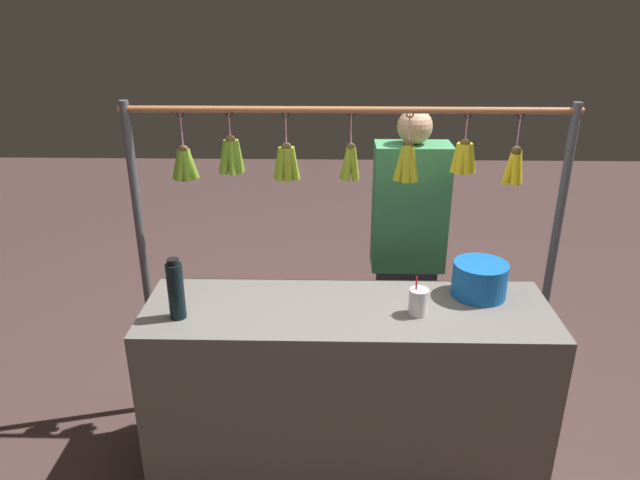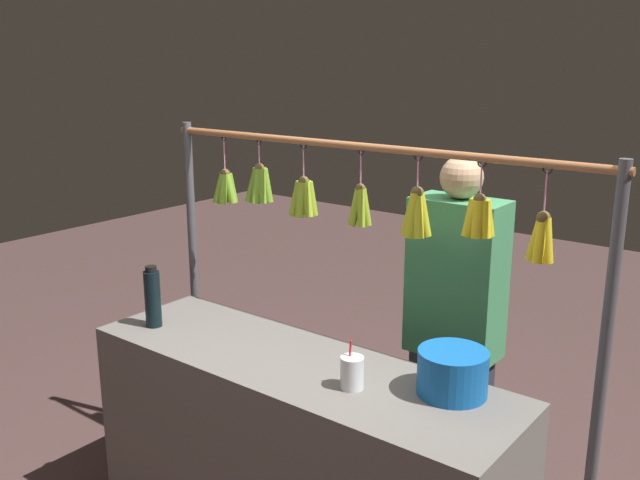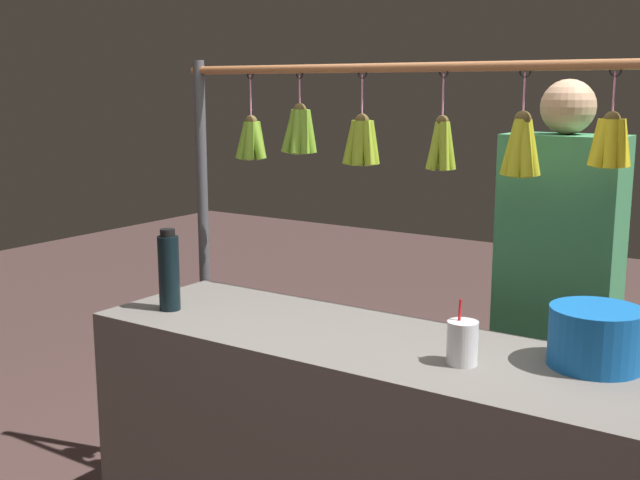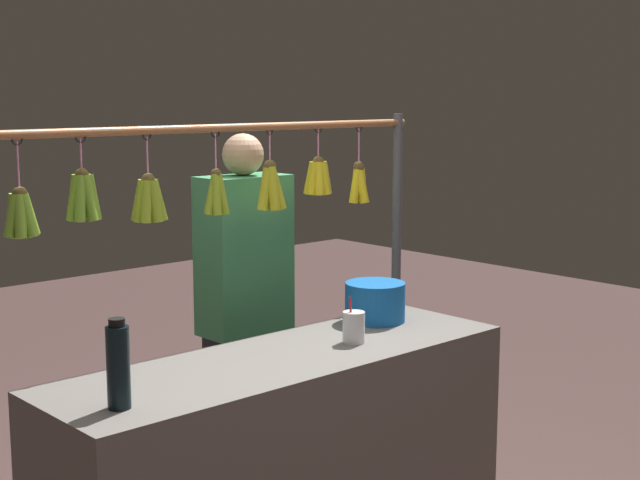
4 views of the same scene
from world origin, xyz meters
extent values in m
cube|color=#66605B|center=(0.00, 0.00, 0.45)|extent=(1.86, 0.57, 0.90)
cylinder|color=#4C4C51|center=(-1.05, -0.42, 0.88)|extent=(0.04, 0.04, 1.76)
cylinder|color=#9E6038|center=(0.00, -0.42, 1.72)|extent=(2.17, 0.03, 0.03)
torus|color=black|center=(-0.80, -0.42, 1.70)|extent=(0.04, 0.01, 0.04)
cylinder|color=pink|center=(-0.80, -0.42, 1.61)|extent=(0.01, 0.01, 0.17)
sphere|color=brown|center=(-0.80, -0.42, 1.52)|extent=(0.05, 0.05, 0.05)
cylinder|color=yellow|center=(-0.78, -0.42, 1.44)|extent=(0.07, 0.04, 0.17)
cylinder|color=yellow|center=(-0.80, -0.40, 1.44)|extent=(0.04, 0.08, 0.17)
cylinder|color=yellow|center=(-0.82, -0.42, 1.44)|extent=(0.06, 0.04, 0.17)
cylinder|color=yellow|center=(-0.80, -0.44, 1.44)|extent=(0.04, 0.06, 0.17)
torus|color=black|center=(-0.55, -0.42, 1.70)|extent=(0.04, 0.01, 0.04)
cylinder|color=pink|center=(-0.55, -0.42, 1.63)|extent=(0.01, 0.01, 0.14)
sphere|color=brown|center=(-0.55, -0.42, 1.56)|extent=(0.05, 0.05, 0.05)
cylinder|color=yellow|center=(-0.52, -0.41, 1.49)|extent=(0.06, 0.04, 0.14)
cylinder|color=yellow|center=(-0.54, -0.39, 1.49)|extent=(0.06, 0.07, 0.15)
cylinder|color=yellow|center=(-0.56, -0.39, 1.49)|extent=(0.04, 0.06, 0.15)
cylinder|color=yellow|center=(-0.58, -0.41, 1.49)|extent=(0.06, 0.05, 0.15)
cylinder|color=yellow|center=(-0.58, -0.43, 1.49)|extent=(0.06, 0.05, 0.15)
cylinder|color=yellow|center=(-0.56, -0.45, 1.49)|extent=(0.04, 0.07, 0.15)
cylinder|color=yellow|center=(-0.53, -0.44, 1.49)|extent=(0.06, 0.06, 0.15)
torus|color=black|center=(-0.29, -0.42, 1.70)|extent=(0.04, 0.01, 0.04)
cylinder|color=pink|center=(-0.29, -0.42, 1.62)|extent=(0.01, 0.01, 0.14)
sphere|color=brown|center=(-0.29, -0.42, 1.55)|extent=(0.05, 0.05, 0.05)
cylinder|color=gold|center=(-0.26, -0.42, 1.46)|extent=(0.08, 0.04, 0.18)
cylinder|color=gold|center=(-0.28, -0.39, 1.46)|extent=(0.05, 0.07, 0.18)
cylinder|color=gold|center=(-0.30, -0.40, 1.46)|extent=(0.07, 0.07, 0.19)
cylinder|color=gold|center=(-0.31, -0.43, 1.46)|extent=(0.07, 0.06, 0.19)
cylinder|color=gold|center=(-0.28, -0.44, 1.46)|extent=(0.05, 0.07, 0.18)
torus|color=black|center=(-0.01, -0.42, 1.70)|extent=(0.04, 0.02, 0.04)
cylinder|color=pink|center=(-0.01, -0.42, 1.62)|extent=(0.01, 0.01, 0.16)
sphere|color=brown|center=(-0.01, -0.42, 1.54)|extent=(0.04, 0.04, 0.04)
cylinder|color=#92AE28|center=(0.01, -0.42, 1.46)|extent=(0.07, 0.03, 0.16)
cylinder|color=#92AE28|center=(0.00, -0.40, 1.46)|extent=(0.05, 0.07, 0.17)
cylinder|color=#92AE28|center=(-0.03, -0.40, 1.46)|extent=(0.05, 0.05, 0.17)
cylinder|color=#92AE28|center=(-0.03, -0.43, 1.46)|extent=(0.05, 0.05, 0.16)
cylinder|color=#92AE28|center=(-0.01, -0.44, 1.46)|extent=(0.05, 0.07, 0.17)
torus|color=black|center=(0.30, -0.42, 1.70)|extent=(0.04, 0.01, 0.04)
cylinder|color=pink|center=(0.30, -0.42, 1.62)|extent=(0.01, 0.01, 0.16)
sphere|color=brown|center=(0.30, -0.42, 1.53)|extent=(0.05, 0.05, 0.05)
cylinder|color=#91AE28|center=(0.33, -0.42, 1.46)|extent=(0.07, 0.04, 0.16)
cylinder|color=#91AE28|center=(0.32, -0.39, 1.46)|extent=(0.06, 0.06, 0.16)
cylinder|color=#91AE28|center=(0.29, -0.39, 1.46)|extent=(0.04, 0.06, 0.16)
cylinder|color=#91AE28|center=(0.26, -0.41, 1.46)|extent=(0.07, 0.05, 0.16)
cylinder|color=#91AE28|center=(0.27, -0.44, 1.46)|extent=(0.06, 0.05, 0.16)
cylinder|color=#91AE28|center=(0.29, -0.45, 1.46)|extent=(0.04, 0.06, 0.16)
cylinder|color=#91AE28|center=(0.32, -0.44, 1.46)|extent=(0.06, 0.06, 0.16)
torus|color=black|center=(0.56, -0.42, 1.70)|extent=(0.04, 0.01, 0.04)
cylinder|color=pink|center=(0.56, -0.42, 1.63)|extent=(0.01, 0.01, 0.13)
sphere|color=brown|center=(0.56, -0.42, 1.57)|extent=(0.05, 0.05, 0.05)
cylinder|color=#72A42B|center=(0.59, -0.42, 1.49)|extent=(0.07, 0.04, 0.16)
cylinder|color=#72A42B|center=(0.58, -0.39, 1.49)|extent=(0.07, 0.07, 0.17)
cylinder|color=#72A42B|center=(0.55, -0.39, 1.49)|extent=(0.05, 0.07, 0.17)
cylinder|color=#72A42B|center=(0.53, -0.40, 1.49)|extent=(0.06, 0.05, 0.17)
cylinder|color=#72A42B|center=(0.53, -0.43, 1.49)|extent=(0.06, 0.05, 0.17)
cylinder|color=#72A42B|center=(0.56, -0.45, 1.49)|extent=(0.04, 0.07, 0.17)
cylinder|color=#72A42B|center=(0.58, -0.45, 1.49)|extent=(0.05, 0.06, 0.17)
torus|color=black|center=(0.79, -0.42, 1.70)|extent=(0.04, 0.01, 0.04)
cylinder|color=pink|center=(0.79, -0.42, 1.61)|extent=(0.01, 0.01, 0.18)
sphere|color=brown|center=(0.79, -0.42, 1.52)|extent=(0.05, 0.05, 0.05)
cylinder|color=#74A42B|center=(0.82, -0.41, 1.45)|extent=(0.07, 0.04, 0.15)
cylinder|color=#74A42B|center=(0.81, -0.39, 1.45)|extent=(0.06, 0.07, 0.15)
cylinder|color=#74A42B|center=(0.78, -0.39, 1.45)|extent=(0.05, 0.07, 0.15)
cylinder|color=#74A42B|center=(0.76, -0.42, 1.45)|extent=(0.08, 0.04, 0.15)
cylinder|color=#74A42B|center=(0.78, -0.44, 1.45)|extent=(0.05, 0.06, 0.15)
cylinder|color=#74A42B|center=(0.81, -0.44, 1.45)|extent=(0.05, 0.06, 0.15)
cylinder|color=black|center=(0.75, 0.10, 1.03)|extent=(0.07, 0.07, 0.26)
cylinder|color=black|center=(0.75, 0.10, 1.17)|extent=(0.05, 0.05, 0.02)
cylinder|color=#145DB0|center=(-0.62, -0.14, 0.98)|extent=(0.25, 0.25, 0.17)
cylinder|color=silver|center=(-0.31, 0.05, 0.96)|extent=(0.09, 0.09, 0.12)
cylinder|color=red|center=(-0.30, 0.05, 0.99)|extent=(0.01, 0.03, 0.18)
cube|color=#2D2D38|center=(-0.35, -0.68, 0.40)|extent=(0.32, 0.22, 0.80)
cube|color=#3F8C59|center=(-0.35, -0.68, 1.15)|extent=(0.40, 0.22, 0.70)
sphere|color=tan|center=(-0.35, -0.68, 1.59)|extent=(0.18, 0.18, 0.18)
camera|label=1|loc=(0.07, 2.34, 2.21)|focal=32.96mm
camera|label=2|loc=(-1.66, 1.96, 2.08)|focal=39.26mm
camera|label=3|loc=(-1.14, 2.00, 1.65)|focal=44.51mm
camera|label=4|loc=(2.14, 2.52, 1.85)|focal=52.38mm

